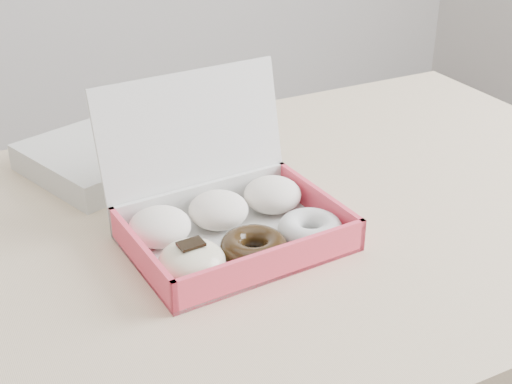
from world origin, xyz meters
name	(u,v)px	position (x,y,z in m)	size (l,w,h in m)	color
table	(285,255)	(0.00, 0.00, 0.67)	(1.20, 0.80, 0.75)	tan
donut_box	(227,218)	(-0.11, -0.03, 0.78)	(0.29, 0.26, 0.20)	silver
newspapers	(118,151)	(-0.17, 0.26, 0.77)	(0.27, 0.21, 0.04)	silver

